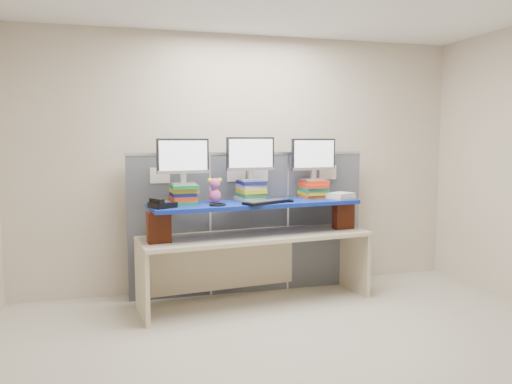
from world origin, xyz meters
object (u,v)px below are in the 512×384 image
object	(u,v)px
monitor_center	(250,156)
monitor_left	(183,158)
keyboard	(266,202)
desk	(256,248)
desk_phone	(162,204)
blue_board	(256,204)
monitor_right	(313,157)

from	to	relation	value
monitor_center	monitor_left	bearing A→B (deg)	180.00
monitor_center	keyboard	world-z (taller)	monitor_center
desk	desk_phone	world-z (taller)	desk_phone
blue_board	desk	bearing A→B (deg)	173.58
monitor_left	monitor_center	world-z (taller)	monitor_center
blue_board	monitor_right	bearing A→B (deg)	9.48
desk	monitor_center	xyz separation A→B (m)	(-0.03, 0.12, 0.93)
blue_board	desk_phone	xyz separation A→B (m)	(-0.95, -0.18, 0.05)
blue_board	keyboard	bearing A→B (deg)	-74.30
desk_phone	monitor_center	bearing A→B (deg)	-11.45
blue_board	monitor_right	distance (m)	0.86
monitor_left	blue_board	bearing A→B (deg)	-9.46
monitor_right	keyboard	size ratio (longest dim) A/B	1.01
blue_board	desk_phone	size ratio (longest dim) A/B	7.77
keyboard	blue_board	bearing A→B (deg)	86.05
monitor_left	monitor_center	distance (m)	0.70
monitor_right	desk	bearing A→B (deg)	-170.52
monitor_center	desk_phone	world-z (taller)	monitor_center
monitor_left	keyboard	distance (m)	0.91
blue_board	monitor_left	bearing A→B (deg)	170.54
desk	monitor_left	bearing A→B (deg)	170.54
desk	monitor_right	size ratio (longest dim) A/B	4.69
desk	desk_phone	xyz separation A→B (m)	(-0.95, -0.18, 0.51)
desk	monitor_right	world-z (taller)	monitor_right
blue_board	monitor_left	xyz separation A→B (m)	(-0.72, 0.04, 0.46)
keyboard	monitor_right	bearing A→B (deg)	2.72
monitor_left	keyboard	size ratio (longest dim) A/B	1.01
desk	blue_board	xyz separation A→B (m)	(0.00, 0.00, 0.45)
monitor_center	keyboard	size ratio (longest dim) A/B	1.01
blue_board	desk_phone	world-z (taller)	desk_phone
blue_board	monitor_left	world-z (taller)	monitor_left
monitor_left	monitor_right	world-z (taller)	same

